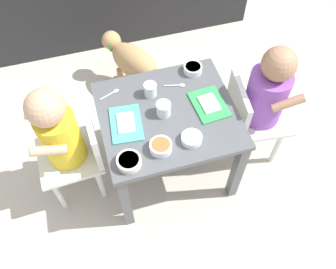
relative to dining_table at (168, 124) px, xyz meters
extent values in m
plane|color=beige|center=(0.00, 0.00, -0.39)|extent=(7.00, 7.00, 0.00)
cube|color=#515459|center=(0.00, 0.00, 0.07)|extent=(0.60, 0.54, 0.03)
cube|color=#515459|center=(-0.27, -0.24, -0.16)|extent=(0.04, 0.04, 0.45)
cube|color=#515459|center=(0.27, -0.24, -0.16)|extent=(0.04, 0.04, 0.45)
cube|color=#515459|center=(-0.27, 0.24, -0.16)|extent=(0.04, 0.04, 0.45)
cube|color=#515459|center=(0.27, 0.24, -0.16)|extent=(0.04, 0.04, 0.45)
cube|color=silver|center=(-0.47, 0.02, -0.10)|extent=(0.29, 0.29, 0.02)
cube|color=silver|center=(-0.34, 0.03, 0.02)|extent=(0.04, 0.27, 0.22)
cylinder|color=yellow|center=(-0.47, 0.02, 0.05)|extent=(0.17, 0.17, 0.28)
sphere|color=tan|center=(-0.48, 0.02, 0.26)|extent=(0.16, 0.16, 0.16)
cylinder|color=silver|center=(-0.57, 0.12, -0.25)|extent=(0.03, 0.03, 0.28)
cylinder|color=silver|center=(-0.56, -0.08, -0.25)|extent=(0.03, 0.03, 0.28)
cylinder|color=silver|center=(-0.37, 0.13, -0.25)|extent=(0.03, 0.03, 0.28)
cylinder|color=silver|center=(-0.36, -0.07, -0.25)|extent=(0.03, 0.03, 0.28)
cylinder|color=tan|center=(-0.52, 0.12, 0.12)|extent=(0.15, 0.05, 0.09)
cylinder|color=tan|center=(-0.51, -0.07, 0.12)|extent=(0.15, 0.05, 0.09)
cube|color=silver|center=(0.47, -0.01, -0.10)|extent=(0.31, 0.31, 0.02)
cube|color=silver|center=(0.34, 0.00, 0.02)|extent=(0.06, 0.27, 0.22)
cylinder|color=purple|center=(0.47, -0.01, 0.05)|extent=(0.19, 0.19, 0.28)
sphere|color=#A87A5B|center=(0.48, -0.01, 0.26)|extent=(0.15, 0.15, 0.15)
cylinder|color=silver|center=(0.56, -0.12, -0.25)|extent=(0.03, 0.03, 0.28)
cylinder|color=silver|center=(0.58, 0.08, -0.25)|extent=(0.03, 0.03, 0.28)
cylinder|color=silver|center=(0.36, -0.10, -0.25)|extent=(0.03, 0.03, 0.28)
cylinder|color=silver|center=(0.38, 0.10, -0.25)|extent=(0.03, 0.03, 0.28)
cylinder|color=#A87A5B|center=(0.50, -0.12, 0.12)|extent=(0.15, 0.06, 0.09)
cylinder|color=#A87A5B|center=(0.53, 0.09, 0.12)|extent=(0.15, 0.06, 0.09)
ellipsoid|color=tan|center=(-0.03, 0.59, -0.16)|extent=(0.32, 0.39, 0.20)
sphere|color=tan|center=(-0.13, 0.77, -0.11)|extent=(0.11, 0.11, 0.11)
sphere|color=black|center=(-0.15, 0.80, -0.12)|extent=(0.05, 0.05, 0.05)
torus|color=green|center=(-0.11, 0.74, -0.13)|extent=(0.10, 0.07, 0.10)
sphere|color=tan|center=(0.06, 0.45, -0.12)|extent=(0.05, 0.05, 0.05)
cylinder|color=tan|center=(-0.03, 0.70, -0.32)|extent=(0.04, 0.04, 0.14)
cylinder|color=tan|center=(-0.12, 0.65, -0.32)|extent=(0.04, 0.04, 0.14)
cylinder|color=tan|center=(0.07, 0.53, -0.32)|extent=(0.04, 0.04, 0.14)
cylinder|color=tan|center=(-0.02, 0.48, -0.32)|extent=(0.04, 0.04, 0.14)
cube|color=#4CC6BC|center=(-0.19, -0.01, 0.09)|extent=(0.15, 0.20, 0.01)
cube|color=white|center=(-0.19, -0.01, 0.10)|extent=(0.08, 0.11, 0.01)
cube|color=green|center=(0.19, -0.01, 0.09)|extent=(0.15, 0.19, 0.01)
cube|color=white|center=(0.19, -0.01, 0.10)|extent=(0.08, 0.11, 0.01)
cylinder|color=white|center=(-0.04, 0.13, 0.11)|extent=(0.06, 0.06, 0.06)
cylinder|color=silver|center=(-0.04, 0.13, 0.10)|extent=(0.05, 0.05, 0.04)
cylinder|color=white|center=(-0.02, 0.01, 0.11)|extent=(0.07, 0.07, 0.06)
cylinder|color=silver|center=(-0.02, 0.01, 0.10)|extent=(0.06, 0.06, 0.03)
cylinder|color=white|center=(0.18, 0.21, 0.10)|extent=(0.09, 0.09, 0.03)
cylinder|color=#4C8C33|center=(0.18, 0.21, 0.11)|extent=(0.07, 0.07, 0.01)
cylinder|color=white|center=(-0.08, -0.17, 0.10)|extent=(0.09, 0.09, 0.04)
cylinder|color=#B26633|center=(-0.08, -0.17, 0.12)|extent=(0.08, 0.08, 0.01)
cylinder|color=white|center=(0.05, -0.16, 0.10)|extent=(0.09, 0.09, 0.03)
cylinder|color=#D84C33|center=(0.05, -0.16, 0.11)|extent=(0.07, 0.07, 0.01)
cylinder|color=silver|center=(-0.22, -0.20, 0.10)|extent=(0.10, 0.10, 0.03)
cylinder|color=#B26633|center=(-0.22, -0.20, 0.12)|extent=(0.08, 0.08, 0.01)
cylinder|color=silver|center=(-0.24, 0.17, 0.09)|extent=(0.07, 0.03, 0.01)
ellipsoid|color=silver|center=(-0.19, 0.19, 0.09)|extent=(0.03, 0.03, 0.01)
cylinder|color=silver|center=(0.06, 0.15, 0.09)|extent=(0.07, 0.02, 0.01)
ellipsoid|color=silver|center=(0.11, 0.14, 0.09)|extent=(0.03, 0.03, 0.01)
camera|label=1|loc=(-0.27, -0.91, 1.30)|focal=37.81mm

